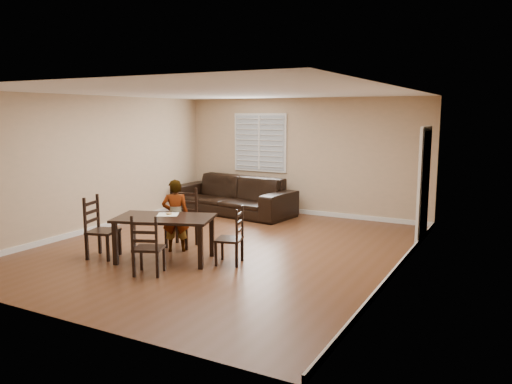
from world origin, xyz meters
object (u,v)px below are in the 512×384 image
at_px(child, 175,216).
at_px(sofa, 233,195).
at_px(chair_near, 185,219).
at_px(donut, 169,213).
at_px(dining_table, 164,222).
at_px(chair_left, 96,229).
at_px(chair_right, 236,238).
at_px(chair_far, 146,249).

bearing_deg(child, sofa, -109.59).
bearing_deg(chair_near, donut, -78.56).
xyz_separation_m(dining_table, child, (-0.18, 0.53, -0.01)).
distance_m(chair_near, donut, 0.86).
bearing_deg(child, chair_left, 10.15).
relative_size(chair_left, child, 0.82).
bearing_deg(donut, sofa, 105.00).
height_order(chair_right, child, child).
xyz_separation_m(donut, sofa, (-0.98, 3.64, -0.30)).
bearing_deg(chair_near, dining_table, -79.58).
xyz_separation_m(dining_table, sofa, (-1.01, 3.81, -0.19)).
height_order(chair_far, chair_left, chair_left).
bearing_deg(chair_left, chair_right, -86.85).
xyz_separation_m(chair_near, sofa, (-0.72, 2.87, -0.04)).
bearing_deg(dining_table, chair_far, -89.62).
relative_size(chair_near, chair_far, 1.15).
relative_size(child, sofa, 0.42).
distance_m(chair_far, donut, 1.03).
distance_m(dining_table, chair_far, 0.84).
xyz_separation_m(chair_left, sofa, (0.10, 4.19, -0.03)).
distance_m(chair_left, sofa, 4.19).
bearing_deg(dining_table, donut, 83.66).
bearing_deg(sofa, chair_far, -67.04).
bearing_deg(chair_right, dining_table, -87.11).
bearing_deg(chair_left, dining_table, -86.88).
xyz_separation_m(dining_table, chair_far, (0.27, -0.76, -0.22)).
height_order(chair_near, donut, chair_near).
bearing_deg(child, dining_table, 75.19).
bearing_deg(chair_near, sofa, 96.96).
height_order(chair_left, chair_right, chair_left).
distance_m(child, donut, 0.40).
bearing_deg(child, chair_far, 75.42).
bearing_deg(chair_near, child, -81.54).
bearing_deg(chair_far, dining_table, -92.44).
bearing_deg(dining_table, sofa, 85.89).
xyz_separation_m(chair_right, donut, (-1.14, -0.20, 0.33)).
bearing_deg(sofa, child, -68.47).
xyz_separation_m(chair_left, chair_right, (2.22, 0.75, -0.05)).
relative_size(chair_far, child, 0.73).
bearing_deg(chair_far, chair_left, -37.44).
relative_size(chair_left, sofa, 0.34).
bearing_deg(chair_far, chair_right, -148.10).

